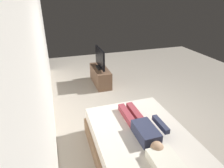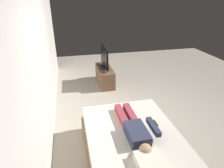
{
  "view_description": "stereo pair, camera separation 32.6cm",
  "coord_description": "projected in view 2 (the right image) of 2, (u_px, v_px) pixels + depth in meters",
  "views": [
    {
      "loc": [
        -3.16,
        1.4,
        2.5
      ],
      "look_at": [
        0.44,
        0.25,
        0.69
      ],
      "focal_mm": 30.75,
      "sensor_mm": 36.0,
      "label": 1
    },
    {
      "loc": [
        -3.25,
        1.09,
        2.5
      ],
      "look_at": [
        0.44,
        0.25,
        0.69
      ],
      "focal_mm": 30.75,
      "sensor_mm": 36.0,
      "label": 2
    }
  ],
  "objects": [
    {
      "name": "tv",
      "position": [
        104.0,
        59.0,
        5.51
      ],
      "size": [
        0.88,
        0.2,
        0.59
      ],
      "color": "black",
      "rests_on": "tv_stand"
    },
    {
      "name": "remote",
      "position": [
        155.0,
        123.0,
        3.16
      ],
      "size": [
        0.15,
        0.04,
        0.02
      ],
      "primitive_type": "cube",
      "color": "black",
      "rests_on": "bed"
    },
    {
      "name": "person",
      "position": [
        135.0,
        129.0,
        2.92
      ],
      "size": [
        1.26,
        0.46,
        0.18
      ],
      "color": "#2D334C",
      "rests_on": "bed"
    },
    {
      "name": "bed",
      "position": [
        133.0,
        148.0,
        3.04
      ],
      "size": [
        1.98,
        1.49,
        0.54
      ],
      "color": "brown",
      "rests_on": "ground"
    },
    {
      "name": "tv_stand",
      "position": [
        105.0,
        76.0,
        5.74
      ],
      "size": [
        1.1,
        0.4,
        0.5
      ],
      "primitive_type": "cube",
      "color": "brown",
      "rests_on": "ground"
    },
    {
      "name": "ground_plane",
      "position": [
        128.0,
        120.0,
        4.15
      ],
      "size": [
        10.0,
        10.0,
        0.0
      ],
      "primitive_type": "plane",
      "color": "#ADA393"
    },
    {
      "name": "back_wall",
      "position": [
        42.0,
        58.0,
        3.58
      ],
      "size": [
        6.4,
        0.1,
        2.8
      ],
      "primitive_type": "cube",
      "color": "silver",
      "rests_on": "ground"
    },
    {
      "name": "pillow",
      "position": [
        152.0,
        167.0,
        2.31
      ],
      "size": [
        0.48,
        0.34,
        0.12
      ],
      "primitive_type": "cube",
      "color": "silver",
      "rests_on": "bed"
    }
  ]
}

